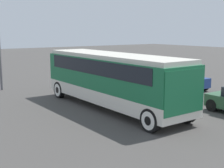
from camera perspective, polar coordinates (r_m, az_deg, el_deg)
The scene contains 3 objects.
ground_plane at distance 17.23m, azimuth -0.00°, elevation -4.40°, with size 120.00×120.00×0.00m, color #423F3D.
tour_bus at distance 16.81m, azimuth 0.19°, elevation 1.48°, with size 10.24×2.58×2.98m.
parked_car_mid at distance 23.58m, azimuth 11.73°, elevation 1.02°, with size 4.74×1.80×1.41m.
Camera 1 is at (13.52, -9.81, 4.22)m, focal length 50.00 mm.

